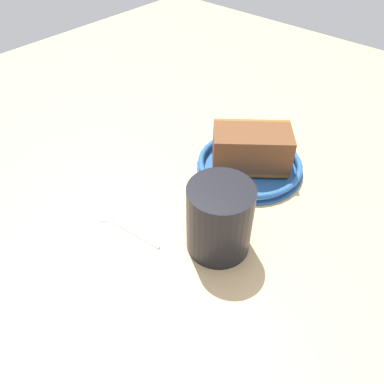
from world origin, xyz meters
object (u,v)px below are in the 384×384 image
small_plate (250,165)px  cake_slice (251,148)px  tea_mug (219,218)px  teaspoon (112,220)px

small_plate → cake_slice: (0.17, -0.21, 3.08)cm
small_plate → cake_slice: size_ratio=1.26×
tea_mug → teaspoon: tea_mug is taller
cake_slice → tea_mug: 16.91cm
cake_slice → tea_mug: tea_mug is taller
cake_slice → teaspoon: size_ratio=1.15×
teaspoon → cake_slice: bearing=-108.5°
teaspoon → small_plate: bearing=-109.1°
tea_mug → teaspoon: (13.49, 6.62, -4.64)cm
cake_slice → teaspoon: (7.49, 22.39, -3.62)cm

